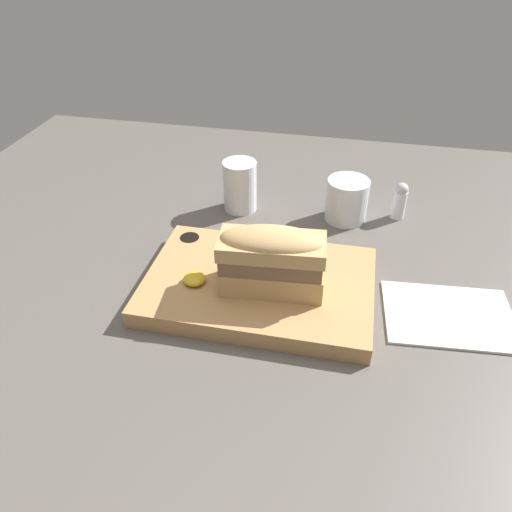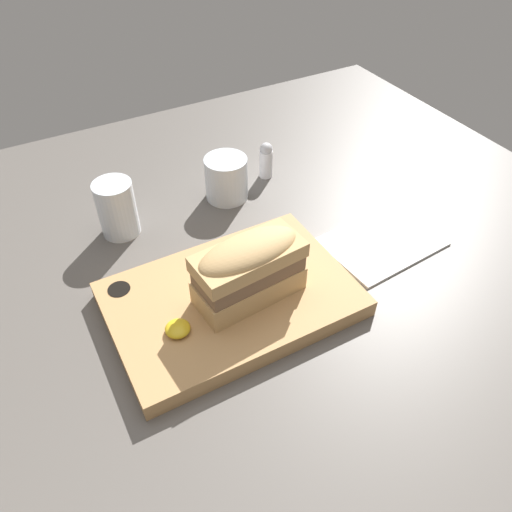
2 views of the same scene
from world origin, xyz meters
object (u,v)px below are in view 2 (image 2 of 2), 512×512
object	(u,v)px
sandwich	(249,267)
salt_shaker	(266,160)
water_glass	(118,212)
wine_glass	(226,180)
napkin	(382,242)
serving_board	(231,299)

from	to	relation	value
sandwich	salt_shaker	bearing A→B (deg)	56.34
water_glass	sandwich	bearing A→B (deg)	-67.16
wine_glass	napkin	world-z (taller)	wine_glass
sandwich	water_glass	bearing A→B (deg)	112.84
napkin	salt_shaker	distance (cm)	28.18
salt_shaker	sandwich	bearing A→B (deg)	-123.66
salt_shaker	napkin	bearing A→B (deg)	-75.21
wine_glass	salt_shaker	size ratio (longest dim) A/B	1.11
wine_glass	salt_shaker	world-z (taller)	wine_glass
wine_glass	salt_shaker	xyz separation A→B (cm)	(9.79, 2.48, -0.02)
wine_glass	serving_board	bearing A→B (deg)	-115.05
sandwich	wine_glass	world-z (taller)	sandwich
serving_board	salt_shaker	world-z (taller)	salt_shaker
salt_shaker	water_glass	bearing A→B (deg)	-174.61
serving_board	water_glass	bearing A→B (deg)	110.07
sandwich	napkin	bearing A→B (deg)	4.27
sandwich	wine_glass	bearing A→B (deg)	70.24
serving_board	water_glass	world-z (taller)	water_glass
napkin	serving_board	bearing A→B (deg)	-179.42
sandwich	wine_glass	distance (cm)	28.54
sandwich	wine_glass	size ratio (longest dim) A/B	1.95
wine_glass	napkin	distance (cm)	30.03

